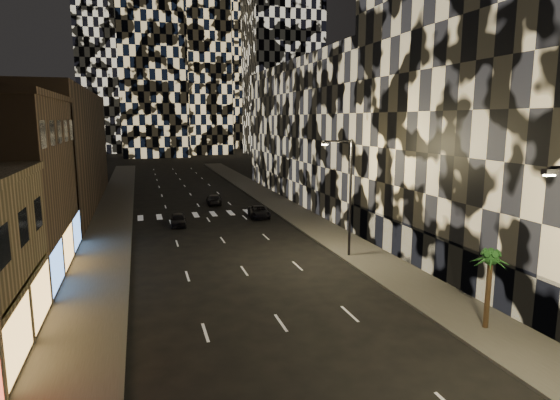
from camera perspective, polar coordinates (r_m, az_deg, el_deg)
sidewalk_left at (r=53.49m, az=-19.87°, el=-2.19°), size 4.00×120.00×0.15m
sidewalk_right at (r=55.96m, az=1.01°, el=-1.08°), size 4.00×120.00×0.15m
curb_left at (r=53.41m, az=-17.62°, el=-2.08°), size 0.20×120.00×0.15m
curb_right at (r=55.37m, az=-1.06°, el=-1.20°), size 0.20×120.00×0.15m
retail_filler_left at (r=63.28m, az=-26.14°, el=5.51°), size 10.00×40.00×14.00m
midrise_right at (r=37.89m, az=28.59°, el=9.15°), size 16.00×25.00×22.00m
midrise_base at (r=34.16m, az=18.06°, el=-6.23°), size 0.60×25.00×3.00m
midrise_filler_right at (r=65.11m, az=7.62°, el=8.28°), size 16.00×40.00×18.00m
streetlight_far at (r=36.08m, az=8.23°, el=1.26°), size 2.55×0.25×9.00m
car_dark_midlane at (r=48.41m, az=-12.32°, el=-2.36°), size 1.70×3.82×1.28m
car_dark_oncoming at (r=59.82m, az=-8.04°, el=0.07°), size 2.12×4.44×1.25m
car_dark_rightlane at (r=51.30m, az=-2.57°, el=-1.46°), size 2.61×4.78×1.27m
palm_tree at (r=25.83m, az=24.26°, el=-7.07°), size 2.06×2.10×4.12m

